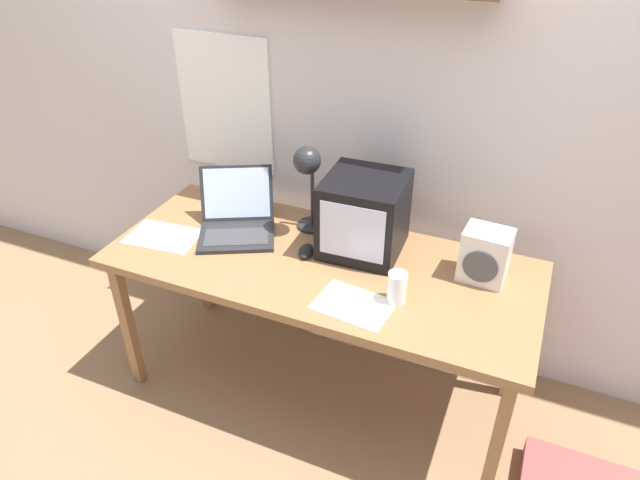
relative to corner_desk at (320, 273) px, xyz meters
name	(u,v)px	position (x,y,z in m)	size (l,w,h in m)	color
ground_plane	(320,386)	(0.00, 0.00, -0.66)	(12.00, 12.00, 0.00)	#8D6B4A
back_wall	(367,78)	(-0.01, 0.50, 0.66)	(5.60, 0.24, 2.60)	silver
corner_desk	(320,273)	(0.00, 0.00, 0.00)	(1.73, 0.72, 0.72)	#93663E
crt_monitor	(364,215)	(0.13, 0.16, 0.22)	(0.33, 0.34, 0.32)	black
laptop	(237,217)	(-0.43, 0.08, 0.12)	(0.43, 0.44, 0.24)	#232326
desk_lamp	(308,172)	(-0.13, 0.18, 0.35)	(0.13, 0.19, 0.41)	#232326
juice_glass	(397,289)	(0.35, -0.13, 0.11)	(0.07, 0.07, 0.12)	white
space_heater	(485,255)	(0.61, 0.14, 0.16)	(0.18, 0.15, 0.21)	white
computer_mouse	(306,251)	(-0.07, 0.02, 0.07)	(0.08, 0.12, 0.03)	black
open_notebook	(353,305)	(0.22, -0.21, 0.06)	(0.29, 0.22, 0.00)	white
printed_handout	(164,236)	(-0.69, -0.10, 0.06)	(0.32, 0.23, 0.00)	white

